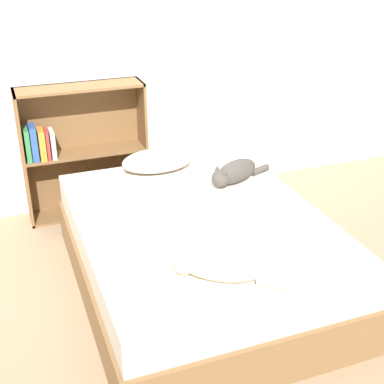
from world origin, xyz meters
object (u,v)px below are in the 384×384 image
at_px(bookshelf, 78,149).
at_px(bed, 200,252).
at_px(pillow, 158,161).
at_px(cat_dark, 234,173).
at_px(cat_light, 217,267).

bearing_deg(bookshelf, bed, -68.64).
height_order(bed, pillow, pillow).
distance_m(pillow, bookshelf, 0.71).
bearing_deg(bed, bookshelf, 111.36).
distance_m(pillow, cat_dark, 0.57).
bearing_deg(pillow, bed, -87.74).
xyz_separation_m(bed, cat_dark, (0.39, 0.36, 0.33)).
distance_m(bed, cat_light, 0.70).
bearing_deg(bed, cat_dark, 43.16).
bearing_deg(pillow, bookshelf, 131.72).
height_order(cat_light, cat_dark, cat_dark).
xyz_separation_m(bed, cat_light, (-0.15, -0.61, 0.32)).
height_order(pillow, cat_dark, cat_dark).
xyz_separation_m(pillow, cat_dark, (0.42, -0.39, 0.00)).
distance_m(cat_light, cat_dark, 1.11).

